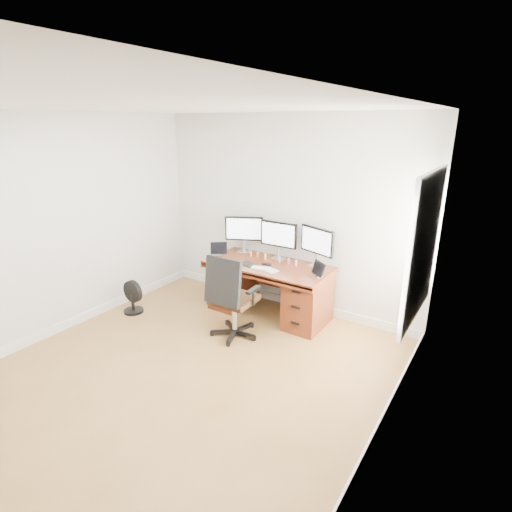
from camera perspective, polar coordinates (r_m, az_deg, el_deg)
The scene contains 21 objects.
ground at distance 4.47m, azimuth -11.04°, elevation -16.91°, with size 4.50×4.50×0.00m, color olive.
back_wall at distance 5.60m, azimuth 4.21°, elevation 5.93°, with size 4.00×0.10×2.70m, color silver.
right_wall at distance 2.98m, azimuth 17.97°, elevation -6.44°, with size 0.10×4.50×2.70m.
desk at distance 5.54m, azimuth 1.87°, elevation -4.47°, with size 1.70×0.80×0.75m.
office_chair at distance 4.98m, azimuth -3.45°, elevation -7.80°, with size 0.63×0.60×1.09m.
floor_fan at distance 5.91m, azimuth -17.26°, elevation -5.65°, with size 0.32×0.27×0.47m.
monitor_left at distance 5.81m, azimuth -1.73°, elevation 3.76°, with size 0.51×0.28×0.53m.
monitor_center at distance 5.51m, azimuth 3.23°, elevation 2.91°, with size 0.55×0.14×0.53m.
monitor_right at distance 5.26m, azimuth 8.71°, elevation 1.96°, with size 0.53×0.21×0.53m.
tablet_left at distance 5.77m, azimuth -5.39°, elevation 0.97°, with size 0.23×0.19×0.19m.
tablet_right at distance 4.99m, azimuth 8.85°, elevation -1.98°, with size 0.23×0.19×0.19m.
keyboard at distance 5.22m, azimuth 0.72°, elevation -1.73°, with size 0.25×0.11×0.01m, color white.
trackpad at distance 5.13m, azimuth 2.31°, elevation -2.15°, with size 0.14×0.14×0.01m, color silver.
drawing_tablet at distance 5.38m, azimuth -1.12°, elevation -1.16°, with size 0.23×0.14×0.01m, color black.
phone at distance 5.38m, azimuth 1.53°, elevation -1.16°, with size 0.13×0.06×0.01m, color black.
figurine_orange at distance 5.69m, azimuth -0.73°, elevation 0.40°, with size 0.03×0.03×0.08m.
figurine_brown at distance 5.63m, azimuth 0.23°, elevation 0.20°, with size 0.03×0.03×0.08m.
figurine_yellow at distance 5.57m, azimuth 1.33°, elevation -0.02°, with size 0.03×0.03×0.08m.
figurine_blue at distance 5.46m, azimuth 3.38°, elevation -0.44°, with size 0.03×0.03×0.08m.
figurine_purple at distance 5.39m, azimuth 4.70°, elevation -0.71°, with size 0.03×0.03×0.08m.
figurine_pink at distance 5.34m, azimuth 5.75°, elevation -0.93°, with size 0.03×0.03×0.08m.
Camera 1 is at (2.63, -2.54, 2.57)m, focal length 28.00 mm.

